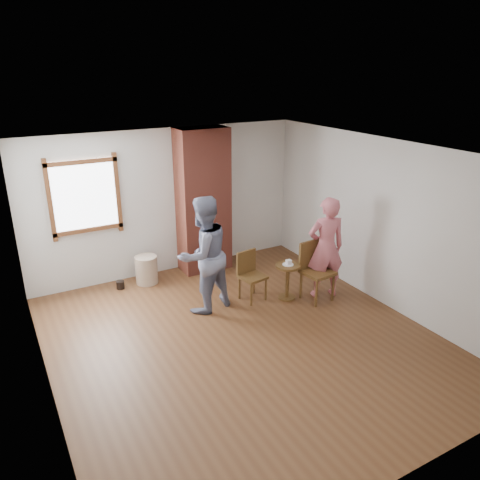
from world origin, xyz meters
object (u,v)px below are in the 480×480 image
Objects in this scene: dining_chair_right at (314,267)px; person_pink at (326,248)px; side_table at (288,276)px; dining_chair_left at (250,273)px; stoneware_crock at (147,270)px; man at (204,255)px.

dining_chair_right is 0.36m from person_pink.
dining_chair_left is at bearing 149.44° from side_table.
stoneware_crock is 3.11m from person_pink.
dining_chair_left is (1.29, -1.37, 0.20)m from stoneware_crock.
person_pink reaches higher than side_table.
dining_chair_left is at bearing -8.28° from person_pink.
dining_chair_left is at bearing 163.06° from man.
dining_chair_left is 0.61m from side_table.
person_pink is at bearing -37.88° from stoneware_crock.
dining_chair_left is 0.84× the size of dining_chair_right.
dining_chair_right is at bearing -37.25° from dining_chair_left.
dining_chair_left is 0.48× the size of person_pink.
man is at bearing 157.09° from dining_chair_right.
stoneware_crock is at bearing 124.22° from dining_chair_left.
person_pink reaches higher than dining_chair_left.
man is 1.99m from person_pink.
stoneware_crock is 0.52× the size of dining_chair_right.
man reaches higher than stoneware_crock.
man reaches higher than dining_chair_left.
dining_chair_right is at bearing 14.07° from person_pink.
side_table is (0.52, -0.31, -0.05)m from dining_chair_left.
side_table is 0.33× the size of man.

